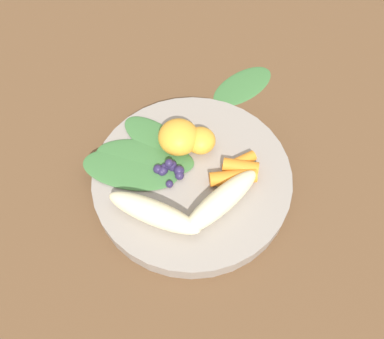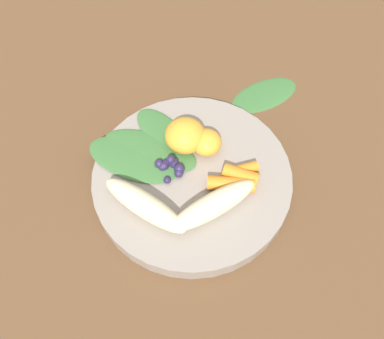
% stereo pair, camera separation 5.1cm
% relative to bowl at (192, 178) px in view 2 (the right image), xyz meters
% --- Properties ---
extents(ground_plane, '(2.40, 2.40, 0.00)m').
position_rel_bowl_xyz_m(ground_plane, '(0.00, 0.00, -0.01)').
color(ground_plane, brown).
extents(bowl, '(0.27, 0.27, 0.03)m').
position_rel_bowl_xyz_m(bowl, '(0.00, 0.00, 0.00)').
color(bowl, gray).
rests_on(bowl, ground_plane).
extents(banana_peeled_left, '(0.13, 0.07, 0.03)m').
position_rel_bowl_xyz_m(banana_peeled_left, '(0.02, -0.06, 0.03)').
color(banana_peeled_left, beige).
rests_on(banana_peeled_left, bowl).
extents(banana_peeled_right, '(0.11, 0.11, 0.03)m').
position_rel_bowl_xyz_m(banana_peeled_right, '(-0.07, -0.04, 0.03)').
color(banana_peeled_right, beige).
rests_on(banana_peeled_right, bowl).
extents(orange_segment_near, '(0.06, 0.06, 0.04)m').
position_rel_bowl_xyz_m(orange_segment_near, '(-0.00, 0.05, 0.03)').
color(orange_segment_near, '#F4A833').
rests_on(orange_segment_near, bowl).
extents(orange_segment_far, '(0.04, 0.04, 0.03)m').
position_rel_bowl_xyz_m(orange_segment_far, '(0.03, 0.04, 0.03)').
color(orange_segment_far, '#F4A833').
rests_on(orange_segment_far, bowl).
extents(carrot_front, '(0.06, 0.03, 0.02)m').
position_rel_bowl_xyz_m(carrot_front, '(0.04, -0.03, 0.02)').
color(carrot_front, orange).
rests_on(carrot_front, bowl).
extents(carrot_mid_left, '(0.05, 0.04, 0.02)m').
position_rel_bowl_xyz_m(carrot_mid_left, '(0.06, -0.02, 0.02)').
color(carrot_mid_left, orange).
rests_on(carrot_mid_left, bowl).
extents(carrot_mid_right, '(0.05, 0.02, 0.01)m').
position_rel_bowl_xyz_m(carrot_mid_right, '(0.06, -0.01, 0.02)').
color(carrot_mid_right, orange).
rests_on(carrot_mid_right, bowl).
extents(blueberry_pile, '(0.04, 0.04, 0.02)m').
position_rel_bowl_xyz_m(blueberry_pile, '(-0.03, 0.01, 0.02)').
color(blueberry_pile, '#2D234C').
rests_on(blueberry_pile, bowl).
extents(coconut_shred_patch, '(0.05, 0.05, 0.00)m').
position_rel_bowl_xyz_m(coconut_shred_patch, '(-0.05, 0.05, 0.02)').
color(coconut_shred_patch, white).
rests_on(coconut_shred_patch, bowl).
extents(kale_leaf_left, '(0.10, 0.12, 0.00)m').
position_rel_bowl_xyz_m(kale_leaf_left, '(-0.03, 0.07, 0.02)').
color(kale_leaf_left, '#3D7038').
rests_on(kale_leaf_left, bowl).
extents(kale_leaf_right, '(0.15, 0.12, 0.00)m').
position_rel_bowl_xyz_m(kale_leaf_right, '(-0.05, 0.05, 0.02)').
color(kale_leaf_right, '#3D7038').
rests_on(kale_leaf_right, bowl).
extents(kale_leaf_rear, '(0.14, 0.13, 0.00)m').
position_rel_bowl_xyz_m(kale_leaf_rear, '(-0.07, 0.04, 0.02)').
color(kale_leaf_rear, '#3D7038').
rests_on(kale_leaf_rear, bowl).
extents(kale_leaf_stray, '(0.13, 0.09, 0.01)m').
position_rel_bowl_xyz_m(kale_leaf_stray, '(0.15, 0.14, -0.01)').
color(kale_leaf_stray, '#3D7038').
rests_on(kale_leaf_stray, ground_plane).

